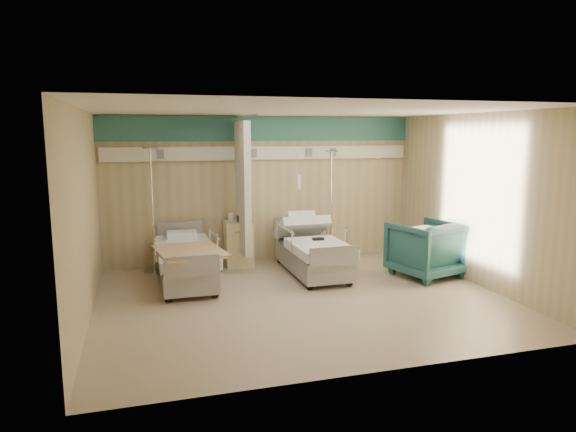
{
  "coord_description": "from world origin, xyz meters",
  "views": [
    {
      "loc": [
        -2.28,
        -7.08,
        2.48
      ],
      "look_at": [
        -0.05,
        0.6,
        1.18
      ],
      "focal_mm": 32.0,
      "sensor_mm": 36.0,
      "label": 1
    }
  ],
  "objects_px": {
    "bed_left": "(186,265)",
    "visitor_armchair": "(426,249)",
    "iv_stand_right": "(330,238)",
    "iv_stand_left": "(154,248)",
    "bedside_cabinet": "(238,244)",
    "bed_right": "(312,256)"
  },
  "relations": [
    {
      "from": "bed_right",
      "to": "visitor_armchair",
      "type": "distance_m",
      "value": 1.98
    },
    {
      "from": "iv_stand_right",
      "to": "iv_stand_left",
      "type": "bearing_deg",
      "value": -179.49
    },
    {
      "from": "bed_right",
      "to": "iv_stand_left",
      "type": "height_order",
      "value": "iv_stand_left"
    },
    {
      "from": "iv_stand_right",
      "to": "visitor_armchair",
      "type": "bearing_deg",
      "value": -53.41
    },
    {
      "from": "visitor_armchair",
      "to": "iv_stand_left",
      "type": "bearing_deg",
      "value": -34.0
    },
    {
      "from": "bed_left",
      "to": "iv_stand_right",
      "type": "height_order",
      "value": "iv_stand_right"
    },
    {
      "from": "bed_right",
      "to": "bed_left",
      "type": "relative_size",
      "value": 1.0
    },
    {
      "from": "iv_stand_right",
      "to": "iv_stand_left",
      "type": "height_order",
      "value": "iv_stand_left"
    },
    {
      "from": "bed_left",
      "to": "bed_right",
      "type": "bearing_deg",
      "value": 0.0
    },
    {
      "from": "bed_right",
      "to": "bedside_cabinet",
      "type": "distance_m",
      "value": 1.46
    },
    {
      "from": "bed_left",
      "to": "iv_stand_left",
      "type": "relative_size",
      "value": 0.97
    },
    {
      "from": "bed_right",
      "to": "visitor_armchair",
      "type": "bearing_deg",
      "value": -20.94
    },
    {
      "from": "bedside_cabinet",
      "to": "iv_stand_left",
      "type": "height_order",
      "value": "iv_stand_left"
    },
    {
      "from": "bed_left",
      "to": "visitor_armchair",
      "type": "height_order",
      "value": "visitor_armchair"
    },
    {
      "from": "bedside_cabinet",
      "to": "bed_left",
      "type": "bearing_deg",
      "value": -139.4
    },
    {
      "from": "bedside_cabinet",
      "to": "iv_stand_right",
      "type": "height_order",
      "value": "iv_stand_right"
    },
    {
      "from": "bed_left",
      "to": "iv_stand_left",
      "type": "xyz_separation_m",
      "value": [
        -0.48,
        0.84,
        0.14
      ]
    },
    {
      "from": "visitor_armchair",
      "to": "iv_stand_right",
      "type": "xyz_separation_m",
      "value": [
        -1.17,
        1.57,
        -0.05
      ]
    },
    {
      "from": "visitor_armchair",
      "to": "iv_stand_left",
      "type": "height_order",
      "value": "iv_stand_left"
    },
    {
      "from": "bedside_cabinet",
      "to": "iv_stand_left",
      "type": "xyz_separation_m",
      "value": [
        -1.53,
        -0.06,
        0.03
      ]
    },
    {
      "from": "bed_left",
      "to": "visitor_armchair",
      "type": "relative_size",
      "value": 2.02
    },
    {
      "from": "visitor_armchair",
      "to": "iv_stand_left",
      "type": "distance_m",
      "value": 4.78
    }
  ]
}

